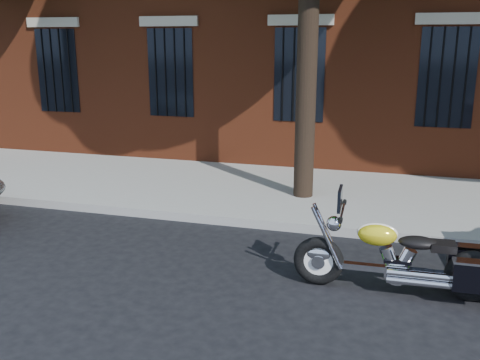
# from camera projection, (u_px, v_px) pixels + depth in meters

# --- Properties ---
(ground) EXTENTS (120.00, 120.00, 0.00)m
(ground) POSITION_uv_depth(u_px,v_px,m) (232.00, 260.00, 7.40)
(ground) COLOR black
(ground) RESTS_ON ground
(curb) EXTENTS (40.00, 0.16, 0.15)m
(curb) POSITION_uv_depth(u_px,v_px,m) (257.00, 223.00, 8.67)
(curb) COLOR gray
(curb) RESTS_ON ground
(sidewalk) EXTENTS (40.00, 3.60, 0.15)m
(sidewalk) POSITION_uv_depth(u_px,v_px,m) (280.00, 192.00, 10.42)
(sidewalk) COLOR gray
(sidewalk) RESTS_ON ground
(motorcycle) EXTENTS (2.50, 0.73, 1.26)m
(motorcycle) POSITION_uv_depth(u_px,v_px,m) (404.00, 261.00, 6.31)
(motorcycle) COLOR black
(motorcycle) RESTS_ON ground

